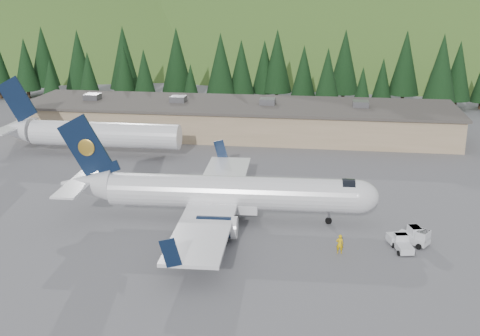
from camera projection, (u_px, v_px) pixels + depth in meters
name	position (u px, v px, depth m)	size (l,w,h in m)	color
ground	(232.00, 220.00, 64.09)	(600.00, 600.00, 0.00)	slate
airliner	(223.00, 193.00, 63.29)	(33.88, 31.75, 11.25)	white
second_airliner	(86.00, 133.00, 87.27)	(27.50, 11.00, 10.05)	white
baggage_tug_a	(407.00, 236.00, 58.25)	(3.46, 2.60, 1.68)	silver
baggage_tug_b	(416.00, 238.00, 57.93)	(3.37, 2.92, 1.61)	silver
baggage_tug_c	(403.00, 244.00, 56.73)	(2.00, 2.84, 1.40)	silver
terminal_building	(237.00, 118.00, 99.92)	(71.00, 17.00, 6.10)	#9E8762
ramp_worker	(340.00, 244.00, 56.02)	(0.69, 0.45, 1.89)	yellow
tree_line	(248.00, 66.00, 122.46)	(114.88, 17.93, 14.27)	black
hills	(416.00, 224.00, 277.51)	(614.00, 330.00, 300.00)	#2E511D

